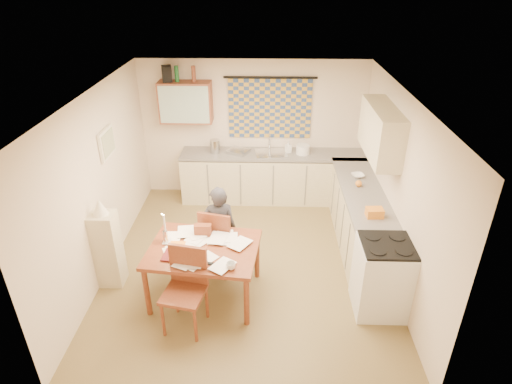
{
  "coord_description": "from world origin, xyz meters",
  "views": [
    {
      "loc": [
        0.26,
        -5.1,
        3.89
      ],
      "look_at": [
        0.11,
        0.2,
        1.06
      ],
      "focal_mm": 30.0,
      "sensor_mm": 36.0,
      "label": 1
    }
  ],
  "objects_px": {
    "counter_back": "(273,177)",
    "stove": "(382,277)",
    "person": "(219,229)",
    "counter_right": "(363,226)",
    "chair_far": "(220,250)",
    "dining_table": "(205,271)",
    "shelf_stand": "(108,249)"
  },
  "relations": [
    {
      "from": "counter_right",
      "to": "person",
      "type": "bearing_deg",
      "value": -167.41
    },
    {
      "from": "chair_far",
      "to": "shelf_stand",
      "type": "relative_size",
      "value": 0.92
    },
    {
      "from": "dining_table",
      "to": "chair_far",
      "type": "distance_m",
      "value": 0.59
    },
    {
      "from": "person",
      "to": "stove",
      "type": "bearing_deg",
      "value": 149.9
    },
    {
      "from": "counter_back",
      "to": "counter_right",
      "type": "distance_m",
      "value": 2.1
    },
    {
      "from": "counter_back",
      "to": "dining_table",
      "type": "bearing_deg",
      "value": -108.64
    },
    {
      "from": "stove",
      "to": "person",
      "type": "height_order",
      "value": "person"
    },
    {
      "from": "counter_right",
      "to": "shelf_stand",
      "type": "xyz_separation_m",
      "value": [
        -3.54,
        -0.82,
        0.09
      ]
    },
    {
      "from": "counter_back",
      "to": "stove",
      "type": "bearing_deg",
      "value": -65.08
    },
    {
      "from": "counter_right",
      "to": "stove",
      "type": "bearing_deg",
      "value": -90.0
    },
    {
      "from": "stove",
      "to": "shelf_stand",
      "type": "relative_size",
      "value": 0.9
    },
    {
      "from": "dining_table",
      "to": "person",
      "type": "relative_size",
      "value": 1.11
    },
    {
      "from": "stove",
      "to": "chair_far",
      "type": "height_order",
      "value": "chair_far"
    },
    {
      "from": "shelf_stand",
      "to": "chair_far",
      "type": "bearing_deg",
      "value": 13.74
    },
    {
      "from": "counter_right",
      "to": "stove",
      "type": "height_order",
      "value": "stove"
    },
    {
      "from": "counter_back",
      "to": "counter_right",
      "type": "xyz_separation_m",
      "value": [
        1.32,
        -1.63,
        -0.0
      ]
    },
    {
      "from": "counter_back",
      "to": "stove",
      "type": "relative_size",
      "value": 3.37
    },
    {
      "from": "counter_right",
      "to": "shelf_stand",
      "type": "distance_m",
      "value": 3.63
    },
    {
      "from": "dining_table",
      "to": "person",
      "type": "height_order",
      "value": "person"
    },
    {
      "from": "counter_right",
      "to": "chair_far",
      "type": "distance_m",
      "value": 2.14
    },
    {
      "from": "counter_right",
      "to": "person",
      "type": "xyz_separation_m",
      "value": [
        -2.09,
        -0.47,
        0.2
      ]
    },
    {
      "from": "dining_table",
      "to": "chair_far",
      "type": "xyz_separation_m",
      "value": [
        0.14,
        0.57,
        -0.07
      ]
    },
    {
      "from": "stove",
      "to": "chair_far",
      "type": "bearing_deg",
      "value": 159.98
    },
    {
      "from": "counter_back",
      "to": "person",
      "type": "relative_size",
      "value": 2.52
    },
    {
      "from": "counter_right",
      "to": "stove",
      "type": "distance_m",
      "value": 1.22
    },
    {
      "from": "counter_right",
      "to": "person",
      "type": "height_order",
      "value": "person"
    },
    {
      "from": "counter_back",
      "to": "dining_table",
      "type": "xyz_separation_m",
      "value": [
        -0.9,
        -2.66,
        -0.07
      ]
    },
    {
      "from": "counter_back",
      "to": "dining_table",
      "type": "height_order",
      "value": "counter_back"
    },
    {
      "from": "stove",
      "to": "chair_far",
      "type": "xyz_separation_m",
      "value": [
        -2.08,
        0.76,
        -0.18
      ]
    },
    {
      "from": "chair_far",
      "to": "counter_right",
      "type": "bearing_deg",
      "value": -153.06
    },
    {
      "from": "counter_back",
      "to": "dining_table",
      "type": "relative_size",
      "value": 2.26
    },
    {
      "from": "counter_back",
      "to": "chair_far",
      "type": "xyz_separation_m",
      "value": [
        -0.76,
        -2.09,
        -0.14
      ]
    }
  ]
}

